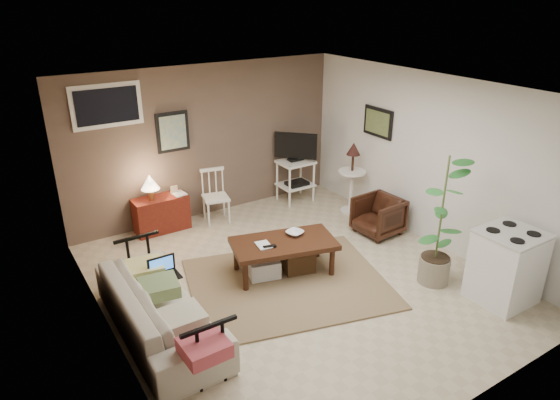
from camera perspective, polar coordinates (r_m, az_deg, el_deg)
floor at (r=6.42m, az=1.83°, el=-9.17°), size 5.00×5.00×0.00m
art_back at (r=7.64m, az=-12.16°, el=7.61°), size 0.50×0.03×0.60m
art_right at (r=7.89m, az=11.15°, el=8.71°), size 0.03×0.60×0.45m
window at (r=7.27m, az=-19.19°, el=10.14°), size 0.96×0.03×0.60m
rug at (r=6.34m, az=0.90°, el=-9.48°), size 2.81×2.47×0.02m
coffee_table at (r=6.43m, az=0.34°, el=-6.26°), size 1.44×0.99×0.50m
sofa at (r=5.49m, az=-13.71°, el=-11.11°), size 0.60×2.07×0.81m
sofa_pillows at (r=5.26m, az=-12.38°, el=-11.41°), size 0.40×1.97×0.14m
sofa_end_rails at (r=5.55m, az=-12.48°, el=-11.27°), size 0.56×2.07×0.70m
laptop at (r=5.76m, az=-13.17°, el=-7.85°), size 0.32×0.23×0.22m
red_console at (r=7.74m, az=-13.52°, el=-1.22°), size 0.81×0.36×0.93m
spindle_chair at (r=7.88m, az=-7.37°, el=0.27°), size 0.45×0.45×0.84m
tv_stand at (r=8.49m, az=1.82°, el=3.94°), size 0.57×0.56×1.21m
side_table at (r=8.10m, az=8.26°, el=3.46°), size 0.44×0.44×1.18m
armchair at (r=7.58m, az=11.17°, el=-1.60°), size 0.60×0.64×0.63m
potted_plant at (r=6.27m, az=17.94°, el=-1.82°), size 0.42×0.42×1.70m
stove at (r=6.41m, az=24.45°, el=-6.91°), size 0.69×0.64×0.90m
bowl at (r=6.45m, az=1.72°, el=-3.14°), size 0.22×0.12×0.22m
book_table at (r=6.15m, az=-2.63°, el=-4.47°), size 0.17×0.04×0.23m
book_console at (r=7.63m, az=-12.15°, el=1.31°), size 0.18×0.03×0.24m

